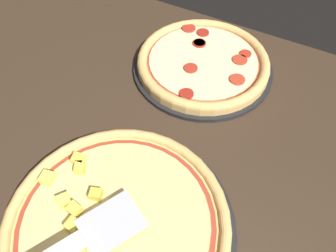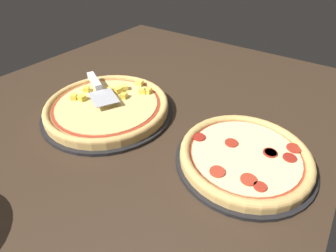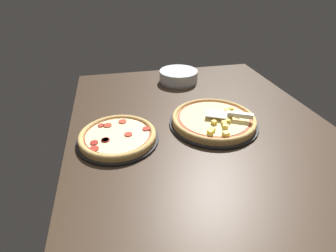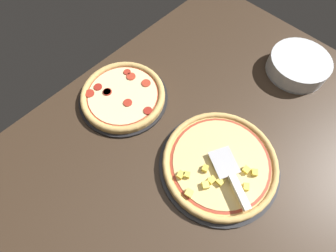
{
  "view_description": "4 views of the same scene",
  "coord_description": "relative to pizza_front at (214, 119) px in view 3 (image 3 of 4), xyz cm",
  "views": [
    {
      "loc": [
        18.38,
        -19.46,
        55.8
      ],
      "look_at": [
        -0.77,
        16.1,
        3.0
      ],
      "focal_mm": 35.0,
      "sensor_mm": 36.0,
      "label": 1
    },
    {
      "loc": [
        46.31,
        49.7,
        46.72
      ],
      "look_at": [
        -0.77,
        16.1,
        3.0
      ],
      "focal_mm": 28.0,
      "sensor_mm": 36.0,
      "label": 2
    },
    {
      "loc": [
        -95.05,
        36.47,
        62.6
      ],
      "look_at": [
        -0.77,
        16.1,
        3.0
      ],
      "focal_mm": 28.0,
      "sensor_mm": 36.0,
      "label": 3
    },
    {
      "loc": [
        -32.15,
        -13.98,
        84.38
      ],
      "look_at": [
        -0.77,
        16.1,
        3.0
      ],
      "focal_mm": 28.0,
      "sensor_mm": 36.0,
      "label": 4
    }
  ],
  "objects": [
    {
      "name": "ground_plane",
      "position": [
        -1.22,
        5.69,
        -4.47
      ],
      "size": [
        155.33,
        117.92,
        3.6
      ],
      "primitive_type": "cube",
      "color": "#38281C"
    },
    {
      "name": "pizza_pan_front",
      "position": [
        0.06,
        0.03,
        -2.17
      ],
      "size": [
        40.47,
        40.47,
        1.0
      ],
      "primitive_type": "cylinder",
      "color": "black",
      "rests_on": "ground_plane"
    },
    {
      "name": "pizza_front",
      "position": [
        0.0,
        0.0,
        0.0
      ],
      "size": [
        38.04,
        38.04,
        4.14
      ],
      "color": "#DBAD60",
      "rests_on": "pizza_pan_front"
    },
    {
      "name": "pizza_pan_back",
      "position": [
        -4.04,
        43.54,
        -2.17
      ],
      "size": [
        34.04,
        34.04,
        1.0
      ],
      "primitive_type": "cylinder",
      "color": "black",
      "rests_on": "ground_plane"
    },
    {
      "name": "pizza_back",
      "position": [
        -4.04,
        43.56,
        -0.32
      ],
      "size": [
        32.0,
        32.0,
        2.84
      ],
      "color": "#DBAD60",
      "rests_on": "pizza_pan_back"
    },
    {
      "name": "serving_spatula",
      "position": [
        -3.4,
        -7.88,
        3.24
      ],
      "size": [
        13.71,
        20.56,
        2.0
      ],
      "color": "#B7B7BC",
      "rests_on": "pizza_front"
    },
    {
      "name": "plate_stack",
      "position": [
        53.74,
        3.04,
        0.83
      ],
      "size": [
        23.62,
        23.62,
        7.0
      ],
      "color": "silver",
      "rests_on": "ground_plane"
    }
  ]
}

